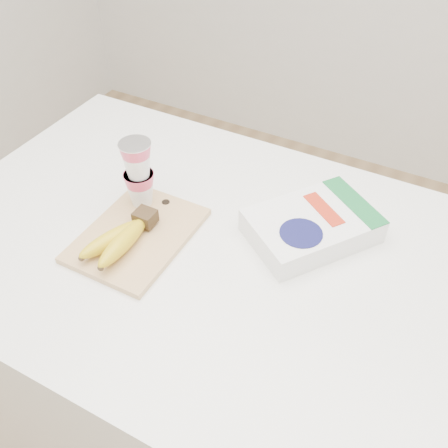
# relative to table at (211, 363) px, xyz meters

# --- Properties ---
(room) EXTENTS (4.00, 4.00, 4.00)m
(room) POSITION_rel_table_xyz_m (0.00, 0.00, 0.84)
(room) COLOR tan
(room) RESTS_ON ground
(table) EXTENTS (1.36, 0.91, 1.02)m
(table) POSITION_rel_table_xyz_m (0.00, 0.00, 0.00)
(table) COLOR white
(table) RESTS_ON ground
(cutting_board) EXTENTS (0.23, 0.31, 0.02)m
(cutting_board) POSITION_rel_table_xyz_m (-0.16, -0.06, 0.52)
(cutting_board) COLOR tan
(cutting_board) RESTS_ON table
(bananas) EXTENTS (0.10, 0.21, 0.06)m
(bananas) POSITION_rel_table_xyz_m (-0.16, -0.11, 0.55)
(bananas) COLOR #382816
(bananas) RESTS_ON cutting_board
(yogurt_stack) EXTENTS (0.08, 0.08, 0.18)m
(yogurt_stack) POSITION_rel_table_xyz_m (-0.21, 0.04, 0.62)
(yogurt_stack) COLOR white
(yogurt_stack) RESTS_ON cutting_board
(cereal_box) EXTENTS (0.32, 0.35, 0.06)m
(cereal_box) POSITION_rel_table_xyz_m (0.20, 0.14, 0.54)
(cereal_box) COLOR white
(cereal_box) RESTS_ON table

